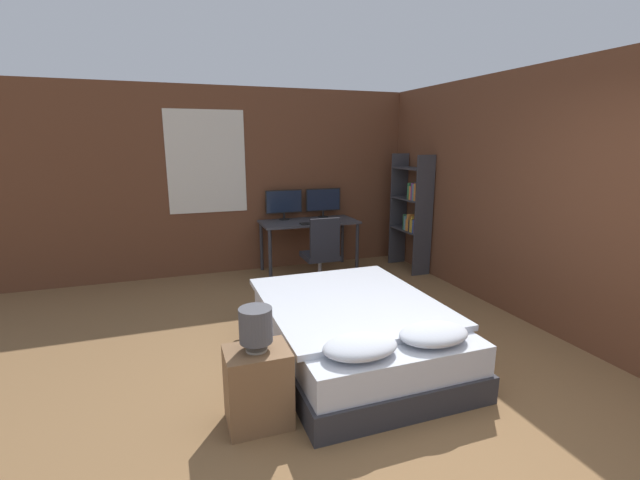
% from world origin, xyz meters
% --- Properties ---
extents(ground_plane, '(20.00, 20.00, 0.00)m').
position_xyz_m(ground_plane, '(0.00, 0.00, 0.00)').
color(ground_plane, brown).
extents(wall_back, '(12.00, 0.08, 2.70)m').
position_xyz_m(wall_back, '(-0.02, 4.39, 1.35)').
color(wall_back, brown).
rests_on(wall_back, ground_plane).
extents(wall_side_right, '(0.06, 12.00, 2.70)m').
position_xyz_m(wall_side_right, '(1.97, 1.50, 1.35)').
color(wall_side_right, brown).
rests_on(wall_side_right, ground_plane).
extents(bed, '(1.50, 2.10, 0.59)m').
position_xyz_m(bed, '(-0.17, 1.30, 0.26)').
color(bed, '#2D2D33').
rests_on(bed, ground_plane).
extents(nightstand, '(0.44, 0.34, 0.56)m').
position_xyz_m(nightstand, '(-1.19, 0.65, 0.28)').
color(nightstand, brown).
rests_on(nightstand, ground_plane).
extents(bedside_lamp, '(0.22, 0.22, 0.30)m').
position_xyz_m(bedside_lamp, '(-1.19, 0.65, 0.74)').
color(bedside_lamp, gray).
rests_on(bedside_lamp, nightstand).
extents(desk, '(1.43, 0.68, 0.78)m').
position_xyz_m(desk, '(0.28, 3.98, 0.68)').
color(desk, '#38383D').
rests_on(desk, ground_plane).
extents(monitor_left, '(0.56, 0.16, 0.45)m').
position_xyz_m(monitor_left, '(-0.04, 4.22, 1.04)').
color(monitor_left, black).
rests_on(monitor_left, desk).
extents(monitor_right, '(0.56, 0.16, 0.45)m').
position_xyz_m(monitor_right, '(0.59, 4.22, 1.04)').
color(monitor_right, black).
rests_on(monitor_right, desk).
extents(keyboard, '(0.40, 0.13, 0.02)m').
position_xyz_m(keyboard, '(0.28, 3.74, 0.79)').
color(keyboard, black).
rests_on(keyboard, desk).
extents(computer_mouse, '(0.07, 0.05, 0.04)m').
position_xyz_m(computer_mouse, '(0.57, 3.74, 0.80)').
color(computer_mouse, black).
rests_on(computer_mouse, desk).
extents(office_chair, '(0.52, 0.52, 0.98)m').
position_xyz_m(office_chair, '(0.19, 3.20, 0.38)').
color(office_chair, black).
rests_on(office_chair, ground_plane).
extents(bookshelf, '(0.29, 0.74, 1.75)m').
position_xyz_m(bookshelf, '(1.77, 3.51, 0.95)').
color(bookshelf, '#333338').
rests_on(bookshelf, ground_plane).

